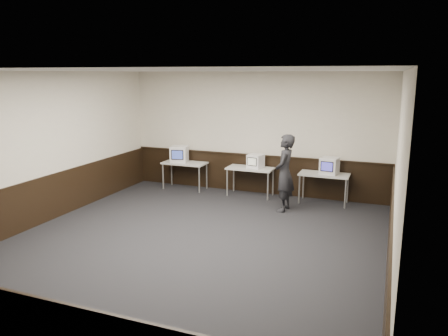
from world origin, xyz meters
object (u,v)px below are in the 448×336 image
Objects in this scene: emac_right at (329,166)px; person at (285,173)px; emac_center at (256,161)px; desk_center at (250,170)px; desk_right at (324,176)px; desk_left at (185,165)px; emac_left at (179,154)px.

person is at bearing -125.27° from emac_right.
emac_center is at bearing -172.50° from emac_right.
emac_center is 0.24× the size of person.
desk_right is (1.90, 0.00, 0.00)m from desk_center.
emac_center is (0.13, 0.02, 0.25)m from desk_center.
desk_left and desk_center have the same top height.
desk_right is (3.80, 0.00, 0.00)m from desk_left.
emac_center is at bearing 0.60° from desk_left.
emac_left reaches higher than emac_right.
emac_left is at bearing -167.13° from emac_center.
person is at bearing -17.10° from desk_left.
emac_center is 0.91× the size of emac_right.
desk_left is 0.33m from emac_left.
desk_right is at bearing 11.21° from emac_center.
emac_right is at bearing 11.40° from emac_center.
desk_center is 0.67× the size of person.
desk_left is at bearing 180.00° from desk_center.
emac_center reaches higher than desk_left.
desk_center is 1.00× the size of desk_right.
desk_left is 2.05m from emac_center.
emac_center reaches higher than desk_right.
desk_center is at bearing -128.40° from person.
desk_right is 0.30m from emac_right.
desk_center is 2.07m from emac_left.
desk_left is 1.00× the size of desk_center.
emac_center is 1.88m from emac_right.
desk_center is at bearing -13.68° from emac_left.
desk_center and desk_right have the same top height.
emac_right is (2.01, 0.00, 0.28)m from desk_center.
desk_left is 3.92m from emac_right.
emac_center is at bearing 9.16° from desk_center.
emac_left is (-3.95, -0.02, 0.29)m from desk_right.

